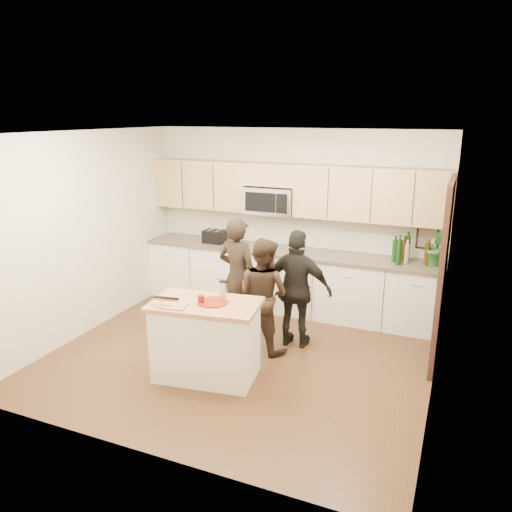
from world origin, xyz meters
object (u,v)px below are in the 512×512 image
at_px(woman_left, 238,277).
at_px(woman_right, 297,289).
at_px(toaster, 214,236).
at_px(woman_center, 263,295).
at_px(island, 206,340).

relative_size(woman_left, woman_right, 1.06).
xyz_separation_m(woman_left, woman_right, (0.85, -0.05, -0.04)).
distance_m(toaster, woman_center, 1.95).
height_order(toaster, woman_left, woman_left).
bearing_deg(woman_right, woman_left, -4.68).
bearing_deg(toaster, island, -65.08).
bearing_deg(toaster, woman_center, -44.39).
bearing_deg(toaster, woman_left, -49.65).
height_order(woman_left, woman_right, woman_left).
distance_m(woman_left, woman_right, 0.85).
height_order(island, woman_center, woman_center).
bearing_deg(woman_left, woman_center, 157.74).
height_order(island, toaster, toaster).
bearing_deg(woman_left, woman_right, -174.10).
bearing_deg(woman_left, toaster, -40.08).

